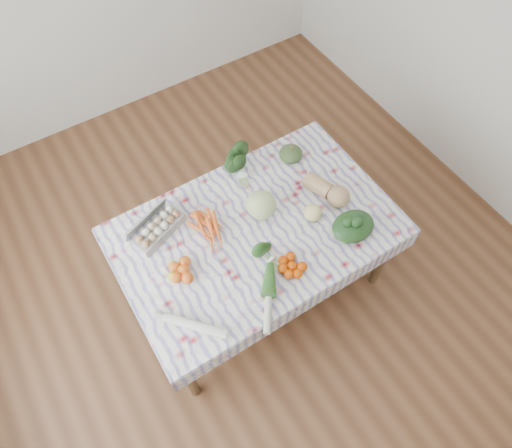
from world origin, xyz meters
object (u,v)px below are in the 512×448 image
at_px(dining_table, 256,236).
at_px(grapefruit, 313,213).
at_px(kabocha_squash, 291,154).
at_px(butternut_squash, 328,189).
at_px(cabbage, 261,205).
at_px(egg_carton, 159,229).

xyz_separation_m(dining_table, grapefruit, (0.33, -0.11, 0.14)).
xyz_separation_m(kabocha_squash, butternut_squash, (0.02, -0.37, 0.02)).
bearing_deg(dining_table, grapefruit, -18.82).
height_order(dining_table, cabbage, cabbage).
bearing_deg(egg_carton, kabocha_squash, -17.18).
bearing_deg(cabbage, egg_carton, 161.06).
xyz_separation_m(dining_table, kabocha_squash, (0.49, 0.34, 0.13)).
bearing_deg(butternut_squash, egg_carton, 143.85).
bearing_deg(egg_carton, dining_table, -50.26).
relative_size(egg_carton, kabocha_squash, 2.17).
bearing_deg(dining_table, egg_carton, 150.44).
height_order(egg_carton, kabocha_squash, kabocha_squash).
relative_size(dining_table, cabbage, 8.99).
relative_size(dining_table, grapefruit, 14.80).
xyz_separation_m(egg_carton, grapefruit, (0.83, -0.39, 0.01)).
bearing_deg(cabbage, grapefruit, -38.58).
relative_size(butternut_squash, grapefruit, 2.75).
bearing_deg(butternut_squash, grapefruit, -172.61).
relative_size(egg_carton, grapefruit, 3.07).
bearing_deg(cabbage, dining_table, -137.65).
distance_m(dining_table, kabocha_squash, 0.61).
xyz_separation_m(egg_carton, cabbage, (0.58, -0.20, 0.04)).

